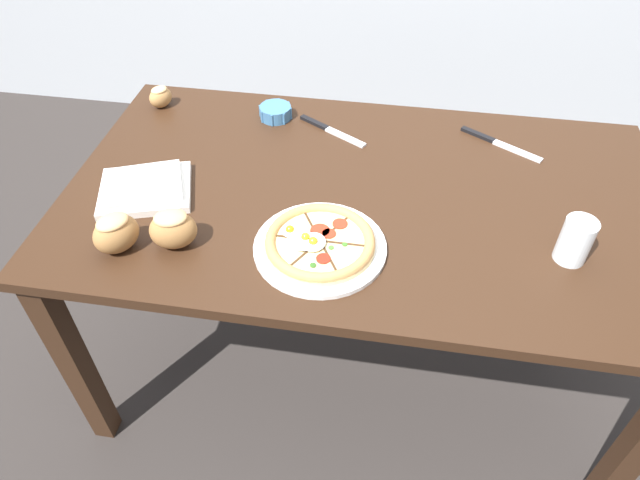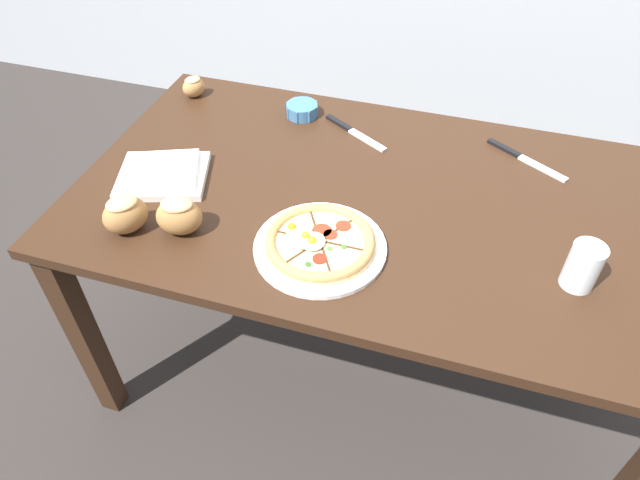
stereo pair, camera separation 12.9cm
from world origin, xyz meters
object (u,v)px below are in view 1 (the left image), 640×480
Objects in this scene: bread_piece_near at (116,232)px; water_glass at (575,243)px; dining_table at (362,217)px; bread_piece_far at (160,96)px; knife_main at (499,144)px; pizza at (319,243)px; napkin_folded at (145,188)px; ramekin_bowl at (275,112)px; bread_piece_mid at (173,229)px; knife_spare at (331,130)px.

bread_piece_near is 1.03m from water_glass.
bread_piece_far is (-0.66, 0.32, 0.12)m from dining_table.
bread_piece_far is at bearing 154.38° from dining_table.
water_glass is at bearing -42.55° from knife_main.
bread_piece_far reaches higher than knife_main.
napkin_folded is (-0.47, 0.13, -0.00)m from pizza.
bread_piece_far reaches higher than ramekin_bowl.
knife_main is at bearing -2.51° from bread_piece_far.
bread_piece_mid is (0.14, -0.17, 0.03)m from napkin_folded.
water_glass is (1.03, -0.07, 0.03)m from napkin_folded.
knife_main is at bearing 48.81° from pizza.
bread_piece_near is 0.13m from bread_piece_mid.
bread_piece_mid is 0.60m from knife_spare.
water_glass is at bearing -22.64° from bread_piece_far.
bread_piece_mid is at bearing -100.78° from ramekin_bowl.
bread_piece_far is at bearing 178.82° from ramekin_bowl.
dining_table is 0.45m from ramekin_bowl.
bread_piece_far is (-0.25, 0.58, -0.02)m from bread_piece_mid.
bread_piece_near is (-0.45, -0.07, 0.03)m from pizza.
bread_piece_mid is 0.94m from knife_main.
pizza is at bearing -100.07° from knife_main.
ramekin_bowl is 0.65m from bread_piece_near.
dining_table is 0.46m from knife_main.
knife_main and knife_spare have the same top height.
knife_main is (0.91, 0.37, -0.01)m from napkin_folded.
knife_main is (0.89, 0.57, -0.05)m from bread_piece_near.
pizza is at bearing -53.74° from knife_spare.
pizza is at bearing -109.58° from dining_table.
bread_piece_mid is at bearing -147.39° from dining_table.
pizza is 2.32× the size of bread_piece_near.
napkin_folded is at bearing 130.05° from bread_piece_mid.
bread_piece_near reaches higher than pizza.
bread_piece_near is at bearing -111.00° from ramekin_bowl.
bread_piece_far is at bearing -154.94° from knife_spare.
ramekin_bowl is (-0.30, 0.31, 0.11)m from dining_table.
pizza is 1.45× the size of knife_spare.
knife_main is at bearing 37.53° from dining_table.
bread_piece_far is at bearing 113.50° from bread_piece_mid.
ramekin_bowl is 0.18m from knife_spare.
napkin_folded is 0.20m from bread_piece_near.
bread_piece_far is at bearing 105.09° from napkin_folded.
bread_piece_mid reaches higher than bread_piece_far.
knife_spare is 0.74m from water_glass.
bread_piece_far is at bearing -151.39° from knife_main.
dining_table is at bearing 28.91° from bread_piece_near.
knife_spare is (0.18, -0.05, -0.02)m from ramekin_bowl.
ramekin_bowl is at bearing -152.12° from knife_main.
bread_piece_mid is at bearing -173.45° from water_glass.
dining_table is 12.25× the size of bread_piece_mid.
bread_piece_mid reaches higher than pizza.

